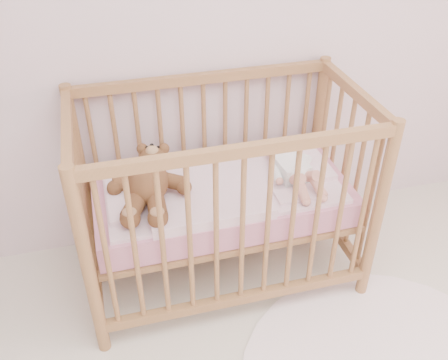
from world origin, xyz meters
name	(u,v)px	position (x,y,z in m)	size (l,w,h in m)	color
crib	(221,194)	(-0.09, 1.60, 0.50)	(1.36, 0.76, 1.00)	#A27044
mattress	(221,197)	(-0.09, 1.60, 0.49)	(1.22, 0.62, 0.13)	pink
blanket	(221,184)	(-0.09, 1.60, 0.56)	(1.10, 0.58, 0.06)	#EAA1BB
baby	(291,164)	(0.25, 1.58, 0.64)	(0.25, 0.51, 0.12)	white
teddy_bear	(149,183)	(-0.44, 1.58, 0.65)	(0.40, 0.57, 0.16)	brown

